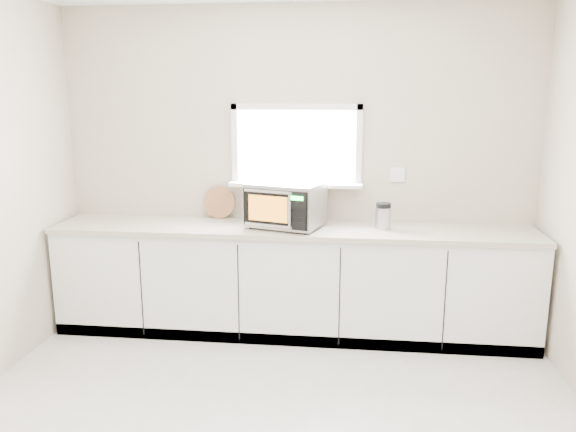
# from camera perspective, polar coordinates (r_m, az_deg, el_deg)

# --- Properties ---
(back_wall) EXTENTS (4.00, 0.17, 2.70)m
(back_wall) POSITION_cam_1_polar(r_m,az_deg,el_deg) (4.80, 0.87, 4.93)
(back_wall) COLOR beige
(back_wall) RESTS_ON ground
(cabinets) EXTENTS (3.92, 0.60, 0.88)m
(cabinets) POSITION_cam_1_polar(r_m,az_deg,el_deg) (4.73, 0.47, -6.72)
(cabinets) COLOR silver
(cabinets) RESTS_ON ground
(countertop) EXTENTS (3.92, 0.64, 0.04)m
(countertop) POSITION_cam_1_polar(r_m,az_deg,el_deg) (4.59, 0.46, -1.33)
(countertop) COLOR beige
(countertop) RESTS_ON cabinets
(microwave) EXTENTS (0.67, 0.58, 0.37)m
(microwave) POSITION_cam_1_polar(r_m,az_deg,el_deg) (4.54, -0.23, 1.26)
(microwave) COLOR black
(microwave) RESTS_ON countertop
(knife_block) EXTENTS (0.12, 0.22, 0.31)m
(knife_block) POSITION_cam_1_polar(r_m,az_deg,el_deg) (4.61, -2.12, 0.66)
(knife_block) COLOR #412B17
(knife_block) RESTS_ON countertop
(cutting_board) EXTENTS (0.28, 0.07, 0.28)m
(cutting_board) POSITION_cam_1_polar(r_m,az_deg,el_deg) (4.90, -7.00, 1.39)
(cutting_board) COLOR #98683B
(cutting_board) RESTS_ON countertop
(coffee_grinder) EXTENTS (0.14, 0.14, 0.21)m
(coffee_grinder) POSITION_cam_1_polar(r_m,az_deg,el_deg) (4.56, 9.63, 0.03)
(coffee_grinder) COLOR #A9ABB0
(coffee_grinder) RESTS_ON countertop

